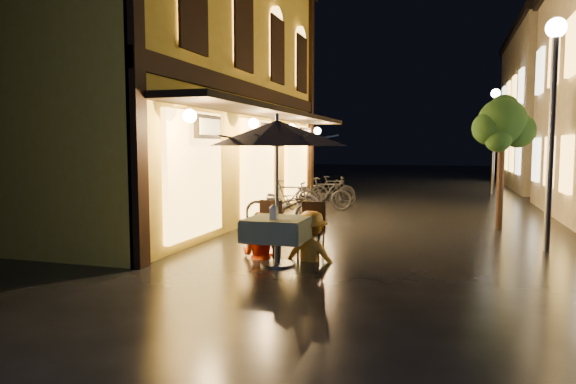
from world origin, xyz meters
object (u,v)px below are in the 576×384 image
(cafe_table, at_px, (277,230))
(person_yellow, at_px, (311,212))
(patio_umbrella, at_px, (277,133))
(person_orange, at_px, (261,214))
(bicycle_0, at_px, (282,207))
(table_lantern, at_px, (274,211))
(streetlamp_near, at_px, (553,92))

(cafe_table, xyz_separation_m, person_yellow, (0.43, 0.54, 0.23))
(patio_umbrella, height_order, person_orange, patio_umbrella)
(bicycle_0, bearing_deg, cafe_table, -160.63)
(table_lantern, relative_size, person_orange, 0.16)
(patio_umbrella, bearing_deg, cafe_table, 0.00)
(person_orange, xyz_separation_m, bicycle_0, (-0.57, 3.04, -0.26))
(streetlamp_near, xyz_separation_m, table_lantern, (-4.41, -2.74, -2.00))
(cafe_table, height_order, person_orange, person_orange)
(person_orange, bearing_deg, table_lantern, 133.50)
(table_lantern, xyz_separation_m, bicycle_0, (-1.05, 3.73, -0.41))
(streetlamp_near, xyz_separation_m, person_yellow, (-3.99, -2.03, -2.10))
(cafe_table, bearing_deg, streetlamp_near, 30.25)
(bicycle_0, bearing_deg, person_yellow, -150.97)
(cafe_table, height_order, person_yellow, person_yellow)
(patio_umbrella, xyz_separation_m, person_yellow, (0.43, 0.54, -1.33))
(patio_umbrella, relative_size, person_orange, 1.61)
(cafe_table, height_order, patio_umbrella, patio_umbrella)
(table_lantern, xyz_separation_m, person_orange, (-0.48, 0.69, -0.15))
(bicycle_0, bearing_deg, person_orange, -166.35)
(cafe_table, relative_size, table_lantern, 3.96)
(patio_umbrella, distance_m, bicycle_0, 4.06)
(table_lantern, bearing_deg, bicycle_0, 105.74)
(person_orange, relative_size, bicycle_0, 0.79)
(cafe_table, bearing_deg, table_lantern, -90.00)
(patio_umbrella, bearing_deg, person_orange, 132.26)
(cafe_table, relative_size, bicycle_0, 0.52)
(streetlamp_near, height_order, person_orange, streetlamp_near)
(person_orange, relative_size, person_yellow, 0.93)
(patio_umbrella, height_order, person_yellow, patio_umbrella)
(streetlamp_near, distance_m, person_yellow, 4.94)
(person_yellow, height_order, bicycle_0, person_yellow)
(streetlamp_near, height_order, cafe_table, streetlamp_near)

